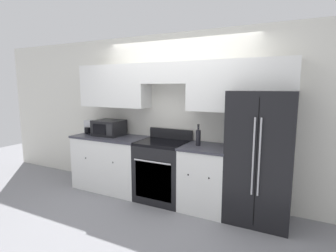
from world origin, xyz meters
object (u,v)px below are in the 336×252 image
oven_range (163,170)px  refrigerator (261,156)px  bottle (198,137)px  microwave (109,128)px

oven_range → refrigerator: 1.49m
oven_range → bottle: size_ratio=3.53×
refrigerator → microwave: refrigerator is taller
microwave → bottle: 1.66m
oven_range → bottle: (0.58, 0.00, 0.58)m
bottle → oven_range: bearing=-180.0°
oven_range → bottle: bottle is taller
refrigerator → oven_range: bearing=-177.2°
microwave → bottle: (1.66, -0.05, -0.01)m
oven_range → refrigerator: (1.43, 0.07, 0.39)m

